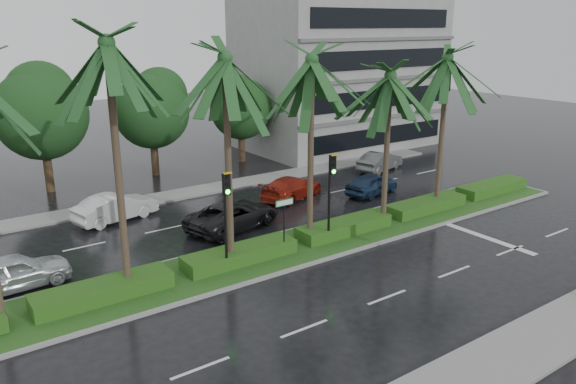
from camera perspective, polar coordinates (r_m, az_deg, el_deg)
ground at (r=25.72m, az=2.07°, el=-6.46°), size 120.00×120.00×0.00m
near_sidewalk at (r=19.57m, az=21.28°, el=-15.51°), size 40.00×2.40×0.12m
far_sidewalk at (r=35.40m, az=-9.83°, el=-0.03°), size 40.00×2.00×0.12m
median at (r=26.43m, az=0.75°, el=-5.61°), size 36.00×4.00×0.15m
hedge at (r=26.29m, az=0.75°, el=-4.86°), size 35.20×1.40×0.60m
lane_markings at (r=27.25m, az=7.72°, el=-5.22°), size 34.00×13.06×0.01m
palm_row at (r=23.83m, az=-1.69°, el=11.60°), size 26.30×4.20×10.16m
signal_median_left at (r=22.83m, az=-6.30°, el=-1.56°), size 0.34×0.42×4.36m
signal_median_right at (r=25.82m, az=4.38°, el=0.66°), size 0.34×0.42×4.36m
street_sign at (r=24.77m, az=-0.39°, el=-2.12°), size 0.95×0.09×2.60m
bg_trees at (r=39.13m, az=-15.00°, el=8.06°), size 32.42×5.56×8.03m
building at (r=48.52m, az=5.22°, el=11.81°), size 16.00×10.00×12.00m
car_silver at (r=24.85m, az=-26.05°, el=-7.31°), size 1.98×4.35×1.45m
car_white at (r=31.27m, az=-17.14°, el=-1.51°), size 2.50×4.70×1.47m
car_darkgrey at (r=28.86m, az=-5.59°, el=-2.35°), size 3.61×5.68×1.46m
car_red at (r=33.72m, az=0.38°, el=0.46°), size 3.27×4.97×1.34m
car_blue at (r=34.88m, az=8.53°, el=0.83°), size 2.34×4.17×1.34m
car_grey at (r=40.63m, az=9.30°, el=3.09°), size 2.51×4.40×1.37m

